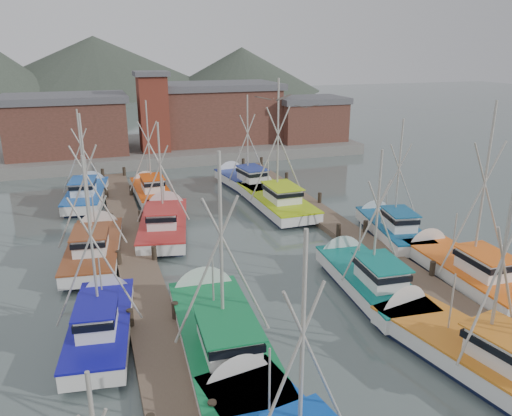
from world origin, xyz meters
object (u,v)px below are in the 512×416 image
object	(u,v)px
boat_1	(469,350)
boat_12	(151,191)
boat_4	(219,332)
lookout_tower	(153,111)
boat_8	(164,222)

from	to	relation	value
boat_1	boat_12	bearing A→B (deg)	96.93
boat_4	boat_12	world-z (taller)	boat_4
boat_1	boat_4	bearing A→B (deg)	142.66
lookout_tower	boat_1	size ratio (longest dim) A/B	0.83
boat_4	boat_8	distance (m)	14.77
boat_1	boat_12	xyz separation A→B (m)	(-9.07, 27.43, 0.00)
boat_4	boat_12	xyz separation A→B (m)	(0.08, 22.97, -0.00)
lookout_tower	boat_8	distance (m)	23.15
boat_1	boat_12	size ratio (longest dim) A/B	1.15
boat_12	lookout_tower	bearing A→B (deg)	79.18
boat_1	boat_8	xyz separation A→B (m)	(-9.20, 19.22, -0.00)
boat_1	boat_4	size ratio (longest dim) A/B	0.97
boat_12	boat_8	bearing A→B (deg)	-92.05
boat_8	boat_12	bearing A→B (deg)	100.42
boat_8	boat_4	bearing A→B (deg)	-78.50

